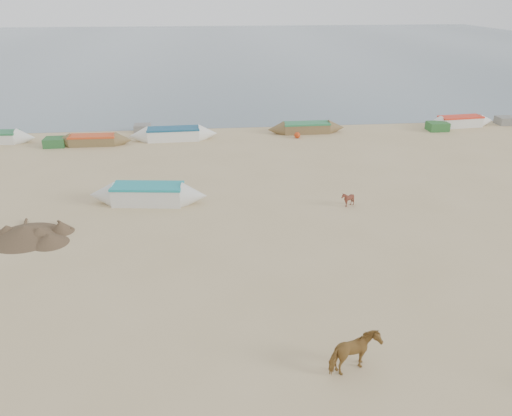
# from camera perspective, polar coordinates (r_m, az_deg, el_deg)

# --- Properties ---
(ground) EXTENTS (140.00, 140.00, 0.00)m
(ground) POSITION_cam_1_polar(r_m,az_deg,el_deg) (19.21, 1.25, -7.52)
(ground) COLOR tan
(ground) RESTS_ON ground
(sea) EXTENTS (160.00, 160.00, 0.00)m
(sea) POSITION_cam_1_polar(r_m,az_deg,el_deg) (98.82, -4.94, 17.84)
(sea) COLOR slate
(sea) RESTS_ON ground
(cow_adult) EXTENTS (1.65, 1.23, 1.27)m
(cow_adult) POSITION_cam_1_polar(r_m,az_deg,el_deg) (14.77, 11.16, -15.97)
(cow_adult) COLOR olive
(cow_adult) RESTS_ON ground
(calf_front) EXTENTS (0.81, 0.75, 0.77)m
(calf_front) POSITION_cam_1_polar(r_m,az_deg,el_deg) (25.24, 10.45, 1.00)
(calf_front) COLOR #5A281C
(calf_front) RESTS_ON ground
(near_canoe) EXTENTS (6.07, 2.07, 0.98)m
(near_canoe) POSITION_cam_1_polar(r_m,az_deg,el_deg) (25.72, -12.25, 1.55)
(near_canoe) COLOR silver
(near_canoe) RESTS_ON ground
(debris_pile) EXTENTS (3.86, 3.86, 0.55)m
(debris_pile) POSITION_cam_1_polar(r_m,az_deg,el_deg) (23.97, -24.87, -2.47)
(debris_pile) COLOR brown
(debris_pile) RESTS_ON ground
(waterline_canoes) EXTENTS (58.05, 4.04, 0.89)m
(waterline_canoes) POSITION_cam_1_polar(r_m,az_deg,el_deg) (37.40, -4.14, 8.86)
(waterline_canoes) COLOR brown
(waterline_canoes) RESTS_ON ground
(beach_clutter) EXTENTS (45.85, 4.47, 0.64)m
(beach_clutter) POSITION_cam_1_polar(r_m,az_deg,el_deg) (38.09, 4.54, 8.94)
(beach_clutter) COLOR #2A5E2F
(beach_clutter) RESTS_ON ground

